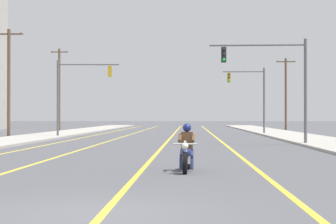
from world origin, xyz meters
TOP-DOWN VIEW (x-y plane):
  - ground_plane at (0.00, 0.00)m, footprint 400.00×400.00m
  - lane_stripe_center at (0.21, 45.00)m, footprint 0.16×100.00m
  - lane_stripe_left at (-3.76, 45.00)m, footprint 0.16×100.00m
  - lane_stripe_right at (3.81, 45.00)m, footprint 0.16×100.00m
  - lane_stripe_far_left at (-6.68, 45.00)m, footprint 0.16×100.00m
  - sidewalk_kerb_right at (10.21, 40.00)m, footprint 4.40×110.00m
  - sidewalk_kerb_left at (-10.21, 40.00)m, footprint 4.40×110.00m
  - motorcycle_with_rider at (1.61, 7.87)m, footprint 0.70×2.19m
  - traffic_signal_near_right at (6.79, 24.78)m, footprint 5.66×0.37m
  - traffic_signal_near_left at (-7.46, 37.48)m, footprint 5.00×0.51m
  - traffic_signal_mid_right at (7.55, 45.66)m, footprint 3.93×0.37m
  - utility_pole_left_near at (-12.96, 37.71)m, footprint 2.31×0.26m
  - utility_pole_right_far at (13.19, 61.60)m, footprint 2.31×0.26m
  - utility_pole_left_far at (-13.85, 60.61)m, footprint 2.04×0.26m

SIDE VIEW (x-z plane):
  - ground_plane at x=0.00m, z-range 0.00..0.00m
  - lane_stripe_center at x=0.21m, z-range 0.00..0.01m
  - lane_stripe_left at x=-3.76m, z-range 0.00..0.01m
  - lane_stripe_right at x=3.81m, z-range 0.00..0.01m
  - lane_stripe_far_left at x=-6.68m, z-range 0.00..0.01m
  - sidewalk_kerb_right at x=10.21m, z-range 0.00..0.14m
  - sidewalk_kerb_left at x=-10.21m, z-range 0.00..0.14m
  - motorcycle_with_rider at x=1.61m, z-range -0.14..1.32m
  - traffic_signal_mid_right at x=7.55m, z-range 0.94..7.14m
  - traffic_signal_near_left at x=-7.46m, z-range 1.01..7.21m
  - traffic_signal_near_right at x=6.79m, z-range 1.05..7.25m
  - utility_pole_right_far at x=13.19m, z-range 0.22..8.83m
  - utility_pole_left_near at x=-12.96m, z-range 0.22..8.98m
  - utility_pole_left_far at x=-13.85m, z-range 0.20..9.97m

